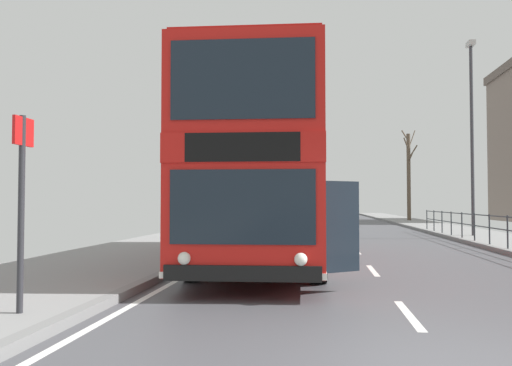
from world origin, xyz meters
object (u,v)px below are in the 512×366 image
Objects in this scene: double_decker_bus_main at (266,173)px; bus_stop_sign_near at (22,190)px; street_lamp_far_side at (472,123)px; bare_tree_far_00 at (409,174)px.

double_decker_bus_main is 4.36× the size of bus_stop_sign_near.
double_decker_bus_main is 13.15m from street_lamp_far_side.
bus_stop_sign_near is 39.18m from bare_tree_far_00.
bus_stop_sign_near is at bearing -109.07° from double_decker_bus_main.
double_decker_bus_main reaches higher than bus_stop_sign_near.
bus_stop_sign_near is at bearing -120.62° from street_lamp_far_side.
double_decker_bus_main is 1.31× the size of street_lamp_far_side.
bus_stop_sign_near is 20.30m from street_lamp_far_side.
double_decker_bus_main is at bearing -127.20° from street_lamp_far_side.
bus_stop_sign_near is 0.30× the size of street_lamp_far_side.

